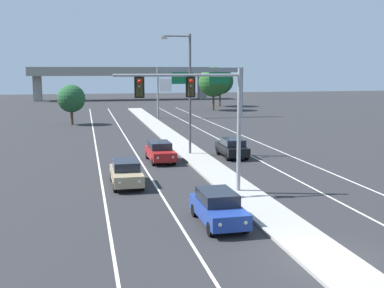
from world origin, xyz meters
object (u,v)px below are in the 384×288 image
car_oncoming_blue (218,207)px  car_receding_black (232,148)px  street_lamp_median (187,87)px  car_oncoming_tan (126,173)px  tree_far_left_a (71,99)px  overhead_signal_mast (200,104)px  car_oncoming_red (160,151)px  tree_far_right_c (214,82)px  tree_far_right_b (220,81)px  highway_sign_gantry (201,76)px

car_oncoming_blue → car_receding_black: 17.86m
street_lamp_median → car_oncoming_tan: 12.67m
car_oncoming_tan → tree_far_left_a: tree_far_left_a is taller
car_receding_black → tree_far_left_a: size_ratio=0.85×
overhead_signal_mast → car_receding_black: overhead_signal_mast is taller
car_oncoming_red → tree_far_right_c: (16.48, 45.60, 4.17)m
overhead_signal_mast → street_lamp_median: 13.40m
tree_far_right_c → tree_far_left_a: size_ratio=1.45×
street_lamp_median → tree_far_right_b: (17.37, 51.90, -0.88)m
tree_far_right_b → highway_sign_gantry: bearing=-113.1°
car_oncoming_tan → car_receding_black: (9.46, 8.13, 0.00)m
street_lamp_median → car_receding_black: street_lamp_median is taller
tree_far_right_b → car_oncoming_tan: bearing=-110.7°
car_receding_black → tree_far_right_c: tree_far_right_c is taller
highway_sign_gantry → tree_far_left_a: (-18.78, -5.81, -2.74)m
car_oncoming_tan → car_oncoming_red: same height
tree_far_right_c → tree_far_left_a: bearing=-143.8°
car_oncoming_blue → highway_sign_gantry: size_ratio=0.34×
tree_far_left_a → tree_far_right_b: bearing=43.7°
street_lamp_median → car_oncoming_blue: street_lamp_median is taller
overhead_signal_mast → street_lamp_median: street_lamp_median is taller
tree_far_right_b → car_oncoming_red: bearing=-110.3°
tree_far_right_b → overhead_signal_mast: bearing=-106.6°
street_lamp_median → overhead_signal_mast: bearing=-98.8°
car_oncoming_tan → tree_far_right_c: (19.79, 53.10, 4.17)m
car_oncoming_blue → tree_far_right_c: 64.06m
street_lamp_median → highway_sign_gantry: 32.63m
tree_far_left_a → highway_sign_gantry: bearing=17.2°
car_oncoming_tan → tree_far_right_b: bearing=69.3°
street_lamp_median → tree_far_right_c: 45.28m
car_oncoming_red → tree_far_right_c: 48.67m
car_oncoming_blue → highway_sign_gantry: (11.10, 50.17, 5.34)m
overhead_signal_mast → tree_far_right_c: 58.54m
tree_far_right_c → car_oncoming_red: bearing=-109.9°
street_lamp_median → car_receding_black: (3.41, -1.84, -4.97)m
tree_far_right_b → tree_far_left_a: tree_far_right_b is taller
car_oncoming_red → tree_far_left_a: (-7.39, 28.12, 2.60)m
tree_far_right_b → tree_far_right_c: (-3.63, -8.77, 0.07)m
highway_sign_gantry → overhead_signal_mast: bearing=-103.5°
overhead_signal_mast → tree_far_right_c: bearing=74.4°
street_lamp_median → car_oncoming_blue: bearing=-97.5°
tree_far_right_b → tree_far_left_a: bearing=-136.3°
highway_sign_gantry → tree_far_right_c: (5.09, 11.67, -1.18)m
street_lamp_median → tree_far_right_b: size_ratio=1.33×
tree_far_left_a → car_oncoming_tan: bearing=-83.5°
car_oncoming_blue → car_oncoming_tan: size_ratio=1.00×
car_oncoming_blue → car_oncoming_red: (-0.29, 16.24, 0.00)m
street_lamp_median → car_oncoming_red: bearing=-138.0°
highway_sign_gantry → tree_far_right_c: 12.79m
tree_far_left_a → car_oncoming_blue: bearing=-80.2°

